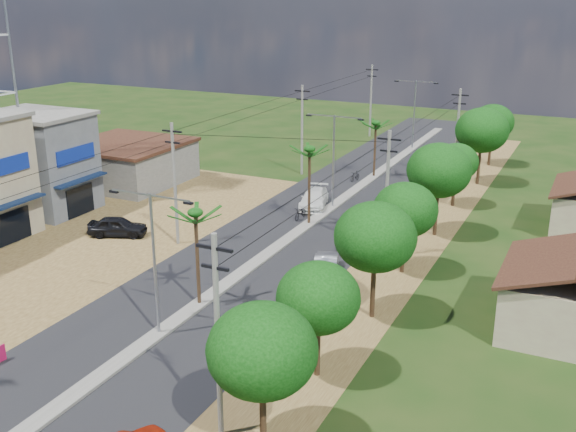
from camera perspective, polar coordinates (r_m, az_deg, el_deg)
name	(u,v)px	position (r m, az deg, el deg)	size (l,w,h in m)	color
ground	(159,335)	(37.68, -10.83, -9.85)	(160.00, 160.00, 0.00)	black
road	(281,245)	(49.33, -0.58, -2.47)	(12.00, 110.00, 0.04)	black
median	(298,232)	(51.85, 0.88, -1.33)	(1.00, 90.00, 0.18)	#605E56
dirt_lot_west	(56,244)	(52.34, -19.03, -2.27)	(18.00, 46.00, 0.04)	#4F3B1B
dirt_shoulder_east	(393,264)	(46.48, 8.89, -4.07)	(5.00, 90.00, 0.03)	#4F3B1B
shophouse_grey	(39,162)	(60.00, -20.30, 4.33)	(9.00, 6.40, 8.30)	#4F5357
low_shed	(127,162)	(67.00, -13.46, 4.43)	(10.40, 10.40, 3.95)	#605E56
house_east_near	(575,292)	(39.41, 23.10, -5.90)	(7.60, 7.50, 4.60)	gray
tree_east_a	(262,351)	(26.55, -2.20, -11.32)	(4.40, 4.40, 6.37)	black
tree_east_b	(318,298)	(31.61, 2.58, -6.94)	(4.00, 4.00, 5.83)	black
tree_east_c	(375,237)	(37.26, 7.40, -1.78)	(4.60, 4.60, 6.83)	black
tree_east_d	(405,210)	(43.86, 9.91, 0.51)	(4.20, 4.20, 6.13)	black
tree_east_e	(439,171)	(51.08, 12.68, 3.78)	(4.80, 4.80, 7.14)	black
tree_east_f	(456,162)	(59.05, 14.04, 4.44)	(3.80, 3.80, 5.52)	black
tree_east_g	(482,130)	(66.36, 16.11, 6.98)	(5.00, 5.00, 7.38)	black
tree_east_h	(493,122)	(74.29, 16.95, 7.60)	(4.40, 4.40, 6.52)	black
palm_median_near	(195,217)	(38.49, -7.84, -0.07)	(2.00, 2.00, 6.15)	black
palm_median_mid	(310,153)	(51.95, 1.84, 5.39)	(2.00, 2.00, 6.55)	black
palm_median_far	(376,125)	(66.73, 7.45, 7.63)	(2.00, 2.00, 5.85)	black
streetlight_near	(154,253)	(35.68, -11.29, -3.06)	(5.10, 0.18, 8.00)	gray
streetlight_mid	(334,153)	(56.70, 3.88, 5.32)	(5.10, 0.18, 8.00)	gray
streetlight_far	(414,109)	(80.04, 10.66, 8.92)	(5.10, 0.18, 8.00)	gray
utility_pole_w_b	(175,182)	(48.82, -9.57, 2.89)	(1.60, 0.24, 9.00)	#605E56
utility_pole_w_c	(302,128)	(67.48, 1.20, 7.46)	(1.60, 0.24, 9.00)	#605E56
utility_pole_w_d	(371,99)	(86.77, 7.03, 9.81)	(1.60, 0.24, 9.00)	#605E56
utility_pole_e_a	(218,334)	(27.30, -5.99, -9.87)	(1.60, 0.24, 9.00)	#605E56
utility_pole_e_b	(387,192)	(46.08, 8.36, 2.02)	(1.60, 0.24, 9.00)	#605E56
utility_pole_e_c	(457,133)	(66.86, 14.13, 6.81)	(1.60, 0.24, 9.00)	#605E56
car_silver_mid	(326,264)	(44.25, 3.27, -4.09)	(1.48, 4.25, 1.40)	gray
car_white_far	(314,199)	(57.83, 2.22, 1.47)	(2.09, 5.14, 1.49)	silver
car_parked_dark	(118,227)	(52.51, -14.23, -0.89)	(1.77, 4.40, 1.50)	black
moto_rider_west_a	(301,213)	(54.79, 1.07, 0.24)	(0.68, 1.94, 1.02)	black
moto_rider_west_b	(355,176)	(66.18, 5.70, 3.35)	(0.45, 1.61, 0.97)	black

